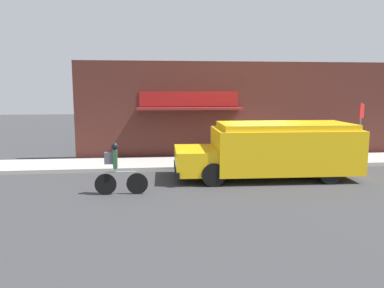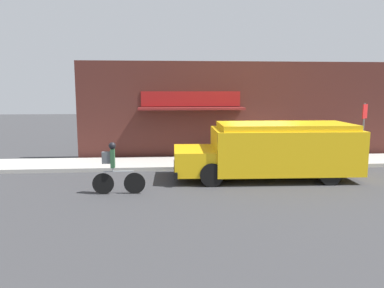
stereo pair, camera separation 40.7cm
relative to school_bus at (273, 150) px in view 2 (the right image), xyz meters
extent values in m
plane|color=#38383A|center=(-0.04, 1.54, -1.06)|extent=(70.00, 70.00, 0.00)
cube|color=#ADAAA3|center=(-0.04, 2.70, -0.98)|extent=(28.00, 2.34, 0.15)
cube|color=#4C231E|center=(-0.04, 4.21, 1.18)|extent=(15.54, 0.18, 4.48)
cube|color=maroon|center=(-2.66, 4.10, 1.71)|extent=(4.54, 0.05, 0.68)
cube|color=maroon|center=(-2.66, 3.74, 1.29)|extent=(4.76, 0.75, 0.10)
cube|color=yellow|center=(0.39, -0.01, -0.02)|extent=(5.14, 2.52, 1.53)
cube|color=yellow|center=(-2.86, 0.08, -0.36)|extent=(1.48, 2.22, 0.84)
cube|color=yellow|center=(0.39, -0.01, 0.85)|extent=(4.73, 2.32, 0.20)
cube|color=black|center=(-3.52, 0.10, -0.68)|extent=(0.19, 2.32, 0.24)
cube|color=red|center=(-0.96, 1.46, 0.06)|extent=(0.04, 0.44, 0.44)
cylinder|color=black|center=(-2.30, 1.09, -0.66)|extent=(0.80, 0.28, 0.79)
cylinder|color=black|center=(-2.36, -0.96, -0.66)|extent=(0.80, 0.28, 0.79)
cylinder|color=black|center=(1.72, 0.97, -0.66)|extent=(0.80, 0.28, 0.79)
cylinder|color=black|center=(1.66, -1.07, -0.66)|extent=(0.80, 0.28, 0.79)
cylinder|color=black|center=(-4.86, -1.64, -0.73)|extent=(0.66, 0.05, 0.66)
cylinder|color=black|center=(-5.82, -1.63, -0.73)|extent=(0.66, 0.05, 0.66)
cylinder|color=#999EA3|center=(-5.34, -1.63, -0.35)|extent=(0.91, 0.05, 0.04)
cylinder|color=#999EA3|center=(-5.51, -1.63, -0.29)|extent=(0.04, 0.04, 0.12)
cube|color=#2D5B38|center=(-5.51, -1.63, 0.06)|extent=(0.12, 0.20, 0.57)
sphere|color=black|center=(-5.51, -1.63, 0.45)|extent=(0.22, 0.22, 0.22)
cube|color=#565B60|center=(-5.70, -1.63, 0.09)|extent=(0.26, 0.14, 0.36)
cylinder|color=slate|center=(4.57, 2.18, 0.33)|extent=(0.07, 0.07, 2.48)
cube|color=red|center=(4.57, 2.13, 1.23)|extent=(0.45, 0.45, 0.60)
cylinder|color=#38383D|center=(-1.57, 3.16, -0.46)|extent=(0.51, 0.51, 0.90)
cylinder|color=black|center=(-1.57, 3.16, 0.02)|extent=(0.52, 0.52, 0.04)
camera|label=1|loc=(-4.40, -12.99, 2.17)|focal=35.00mm
camera|label=2|loc=(-3.99, -13.03, 2.17)|focal=35.00mm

